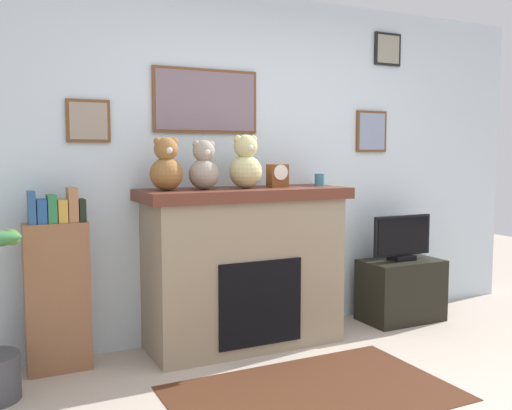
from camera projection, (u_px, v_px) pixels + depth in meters
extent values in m
cube|color=silver|center=(255.00, 166.00, 4.42)|extent=(5.20, 0.12, 2.60)
cube|color=brown|center=(206.00, 101.00, 4.12)|extent=(0.80, 0.02, 0.47)
cube|color=slate|center=(207.00, 101.00, 4.11)|extent=(0.76, 0.00, 0.43)
cube|color=brown|center=(88.00, 121.00, 3.76)|extent=(0.29, 0.02, 0.29)
cube|color=gray|center=(89.00, 121.00, 3.75)|extent=(0.25, 0.00, 0.25)
cube|color=black|center=(388.00, 49.00, 4.80)|extent=(0.27, 0.02, 0.27)
cube|color=gray|center=(388.00, 49.00, 4.79)|extent=(0.23, 0.00, 0.23)
cube|color=brown|center=(371.00, 132.00, 4.80)|extent=(0.30, 0.02, 0.35)
cube|color=#7E8EAA|center=(372.00, 131.00, 4.79)|extent=(0.26, 0.00, 0.31)
cube|color=gray|center=(244.00, 273.00, 4.09)|extent=(1.38, 0.54, 1.07)
cube|color=#5B2D20|center=(244.00, 194.00, 4.03)|extent=(1.50, 0.60, 0.08)
cube|color=black|center=(261.00, 303.00, 3.86)|extent=(0.62, 0.02, 0.59)
cube|color=brown|center=(58.00, 298.00, 3.59)|extent=(0.39, 0.16, 0.96)
cube|color=#295084|center=(31.00, 208.00, 3.48)|extent=(0.04, 0.13, 0.20)
cube|color=#254C8A|center=(41.00, 211.00, 3.51)|extent=(0.06, 0.13, 0.15)
cube|color=#2A7443|center=(52.00, 209.00, 3.53)|extent=(0.05, 0.13, 0.18)
cube|color=gold|center=(62.00, 211.00, 3.56)|extent=(0.06, 0.13, 0.15)
cube|color=#A06A47|center=(72.00, 205.00, 3.59)|extent=(0.06, 0.13, 0.22)
cube|color=black|center=(81.00, 210.00, 3.61)|extent=(0.04, 0.13, 0.14)
ellipsoid|color=#427128|center=(11.00, 237.00, 3.17)|extent=(0.10, 0.36, 0.08)
cube|color=black|center=(401.00, 290.00, 4.72)|extent=(0.66, 0.40, 0.51)
cube|color=black|center=(402.00, 258.00, 4.69)|extent=(0.20, 0.14, 0.04)
cube|color=black|center=(402.00, 235.00, 4.67)|extent=(0.56, 0.03, 0.33)
cube|color=black|center=(404.00, 236.00, 4.66)|extent=(0.52, 0.00, 0.29)
cube|color=#482616|center=(313.00, 393.00, 3.29)|extent=(1.64, 1.01, 0.01)
cylinder|color=teal|center=(319.00, 180.00, 4.28)|extent=(0.07, 0.07, 0.09)
cube|color=brown|center=(278.00, 176.00, 4.12)|extent=(0.14, 0.10, 0.17)
cylinder|color=white|center=(281.00, 172.00, 4.07)|extent=(0.11, 0.01, 0.11)
sphere|color=olive|center=(166.00, 174.00, 3.75)|extent=(0.22, 0.22, 0.22)
sphere|color=olive|center=(166.00, 149.00, 3.73)|extent=(0.16, 0.16, 0.16)
sphere|color=olive|center=(158.00, 142.00, 3.70)|extent=(0.06, 0.06, 0.06)
sphere|color=olive|center=(174.00, 142.00, 3.75)|extent=(0.06, 0.06, 0.06)
sphere|color=beige|center=(169.00, 150.00, 3.68)|extent=(0.05, 0.05, 0.05)
sphere|color=gray|center=(204.00, 174.00, 3.87)|extent=(0.21, 0.21, 0.21)
sphere|color=gray|center=(204.00, 151.00, 3.85)|extent=(0.15, 0.15, 0.15)
sphere|color=gray|center=(196.00, 144.00, 3.82)|extent=(0.05, 0.05, 0.05)
sphere|color=gray|center=(211.00, 144.00, 3.87)|extent=(0.05, 0.05, 0.05)
sphere|color=beige|center=(207.00, 152.00, 3.80)|extent=(0.05, 0.05, 0.05)
sphere|color=#C3BF7F|center=(246.00, 172.00, 4.00)|extent=(0.24, 0.24, 0.24)
sphere|color=#C3BF7F|center=(246.00, 147.00, 3.99)|extent=(0.17, 0.17, 0.17)
sphere|color=#C3BF7F|center=(238.00, 139.00, 3.96)|extent=(0.06, 0.06, 0.06)
sphere|color=#C3BF7F|center=(253.00, 139.00, 4.01)|extent=(0.06, 0.06, 0.06)
sphere|color=beige|center=(250.00, 148.00, 3.93)|extent=(0.05, 0.05, 0.05)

